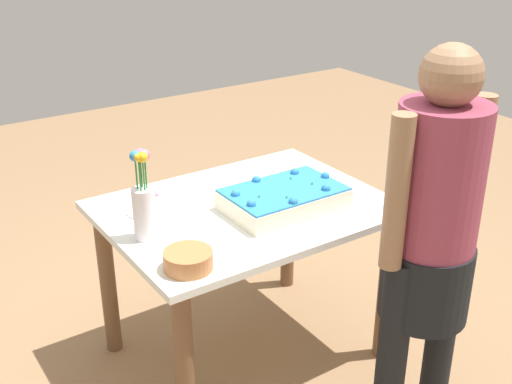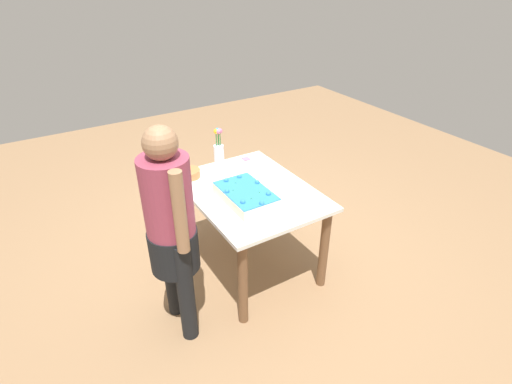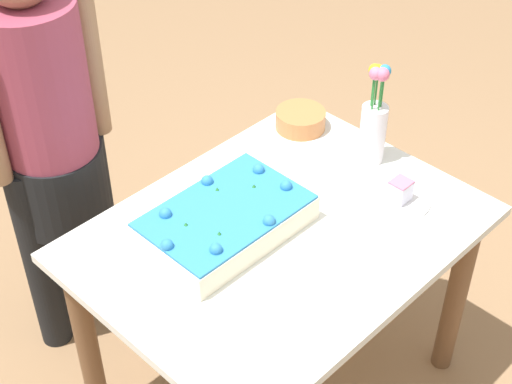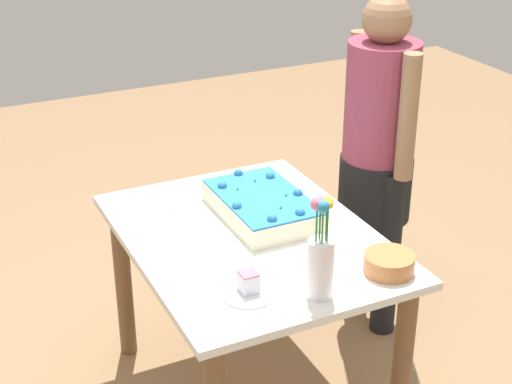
{
  "view_description": "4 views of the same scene",
  "coord_description": "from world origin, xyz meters",
  "px_view_note": "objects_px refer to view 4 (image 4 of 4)",
  "views": [
    {
      "loc": [
        -1.29,
        -2.0,
        1.87
      ],
      "look_at": [
        0.04,
        -0.02,
        0.79
      ],
      "focal_mm": 45.0,
      "sensor_mm": 36.0,
      "label": 1
    },
    {
      "loc": [
        2.25,
        -1.33,
        2.26
      ],
      "look_at": [
        0.13,
        -0.03,
        0.79
      ],
      "focal_mm": 28.0,
      "sensor_mm": 36.0,
      "label": 2
    },
    {
      "loc": [
        1.26,
        1.14,
        2.27
      ],
      "look_at": [
        0.02,
        -0.08,
        0.85
      ],
      "focal_mm": 55.0,
      "sensor_mm": 36.0,
      "label": 3
    },
    {
      "loc": [
        -2.26,
        1.07,
        2.11
      ],
      "look_at": [
        0.07,
        -0.06,
        0.87
      ],
      "focal_mm": 55.0,
      "sensor_mm": 36.0,
      "label": 4
    }
  ],
  "objects_px": {
    "sheet_cake": "(262,205)",
    "fruit_bowl": "(389,263)",
    "flower_vase": "(321,257)",
    "person_standing": "(378,145)",
    "serving_plate_with_slice": "(249,288)",
    "cake_knife": "(152,207)"
  },
  "relations": [
    {
      "from": "sheet_cake",
      "to": "fruit_bowl",
      "type": "bearing_deg",
      "value": -159.76
    },
    {
      "from": "flower_vase",
      "to": "person_standing",
      "type": "xyz_separation_m",
      "value": [
        0.74,
        -0.71,
        -0.02
      ]
    },
    {
      "from": "serving_plate_with_slice",
      "to": "cake_knife",
      "type": "xyz_separation_m",
      "value": [
        0.72,
        0.08,
        -0.02
      ]
    },
    {
      "from": "sheet_cake",
      "to": "serving_plate_with_slice",
      "type": "bearing_deg",
      "value": 149.24
    },
    {
      "from": "flower_vase",
      "to": "fruit_bowl",
      "type": "xyz_separation_m",
      "value": [
        0.03,
        -0.28,
        -0.11
      ]
    },
    {
      "from": "sheet_cake",
      "to": "person_standing",
      "type": "relative_size",
      "value": 0.32
    },
    {
      "from": "fruit_bowl",
      "to": "sheet_cake",
      "type": "bearing_deg",
      "value": 20.24
    },
    {
      "from": "sheet_cake",
      "to": "cake_knife",
      "type": "relative_size",
      "value": 2.36
    },
    {
      "from": "serving_plate_with_slice",
      "to": "cake_knife",
      "type": "distance_m",
      "value": 0.72
    },
    {
      "from": "flower_vase",
      "to": "person_standing",
      "type": "relative_size",
      "value": 0.23
    },
    {
      "from": "serving_plate_with_slice",
      "to": "flower_vase",
      "type": "relative_size",
      "value": 0.55
    },
    {
      "from": "sheet_cake",
      "to": "flower_vase",
      "type": "relative_size",
      "value": 1.37
    },
    {
      "from": "sheet_cake",
      "to": "fruit_bowl",
      "type": "height_order",
      "value": "sheet_cake"
    },
    {
      "from": "cake_knife",
      "to": "person_standing",
      "type": "bearing_deg",
      "value": -150.12
    },
    {
      "from": "flower_vase",
      "to": "person_standing",
      "type": "distance_m",
      "value": 1.02
    },
    {
      "from": "flower_vase",
      "to": "fruit_bowl",
      "type": "height_order",
      "value": "flower_vase"
    },
    {
      "from": "cake_knife",
      "to": "fruit_bowl",
      "type": "height_order",
      "value": "fruit_bowl"
    },
    {
      "from": "sheet_cake",
      "to": "person_standing",
      "type": "height_order",
      "value": "person_standing"
    },
    {
      "from": "fruit_bowl",
      "to": "person_standing",
      "type": "height_order",
      "value": "person_standing"
    },
    {
      "from": "flower_vase",
      "to": "sheet_cake",
      "type": "bearing_deg",
      "value": -7.9
    },
    {
      "from": "cake_knife",
      "to": "flower_vase",
      "type": "distance_m",
      "value": 0.88
    },
    {
      "from": "sheet_cake",
      "to": "fruit_bowl",
      "type": "distance_m",
      "value": 0.58
    }
  ]
}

